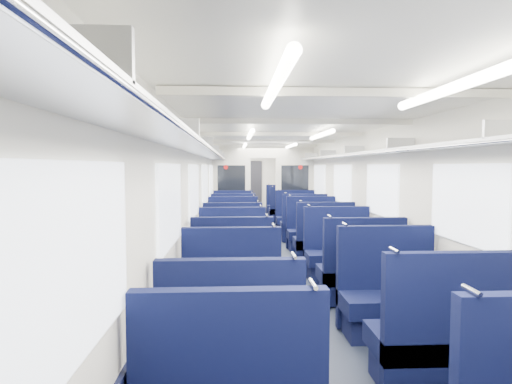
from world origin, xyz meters
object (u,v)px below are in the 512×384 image
object	(u,v)px
seat_18	(233,220)
seat_7	(389,300)
seat_17	(303,226)
seat_23	(282,208)
seat_13	(323,244)
seat_4	(231,359)
seat_15	(312,233)
seat_21	(286,211)
seat_8	(232,275)
seat_12	(233,245)
seat_20	(233,212)
end_door	(253,185)
seat_22	(233,208)
seat_16	(233,225)
seat_6	(232,304)
seat_5	(440,345)
seat_19	(296,220)
seat_11	(338,257)
seat_9	(361,276)
seat_14	(233,234)
bulkhead	(263,186)
seat_10	(233,258)

from	to	relation	value
seat_18	seat_7	bearing A→B (deg)	-76.21
seat_17	seat_23	xyz separation A→B (m)	(0.00, 4.59, 0.00)
seat_13	seat_4	bearing A→B (deg)	-109.91
seat_15	seat_21	xyz separation A→B (m)	(0.00, 4.46, 0.00)
seat_7	seat_17	xyz separation A→B (m)	(0.00, 5.56, 0.00)
seat_8	seat_12	world-z (taller)	same
seat_20	seat_21	world-z (taller)	same
end_door	seat_23	distance (m)	3.70
seat_8	seat_20	xyz separation A→B (m)	(0.00, 7.77, 0.00)
seat_22	seat_16	bearing A→B (deg)	-90.00
seat_6	seat_22	distance (m)	10.18
seat_5	seat_21	bearing A→B (deg)	90.00
seat_15	seat_19	world-z (taller)	same
seat_19	seat_17	bearing A→B (deg)	-90.00
seat_7	seat_16	xyz separation A→B (m)	(-1.66, 5.79, 0.00)
seat_11	seat_20	size ratio (longest dim) A/B	1.00
seat_11	seat_23	xyz separation A→B (m)	(0.00, 7.95, 0.00)
seat_4	seat_9	world-z (taller)	same
seat_22	seat_12	bearing A→B (deg)	-90.00
seat_5	seat_14	xyz separation A→B (m)	(-1.66, 5.61, 0.00)
bulkhead	seat_11	xyz separation A→B (m)	(0.83, -5.18, -0.87)
end_door	seat_21	bearing A→B (deg)	-80.08
seat_15	seat_19	xyz separation A→B (m)	(0.00, 2.35, 0.00)
seat_4	seat_14	distance (m)	5.76
seat_6	seat_8	bearing A→B (deg)	90.00
seat_6	seat_10	xyz separation A→B (m)	(0.00, 2.20, 0.00)
seat_15	bulkhead	bearing A→B (deg)	106.07
end_door	seat_8	world-z (taller)	end_door
seat_23	seat_12	bearing A→B (deg)	-103.59
seat_4	seat_7	bearing A→B (deg)	37.55
seat_14	seat_23	bearing A→B (deg)	73.65
seat_14	seat_15	xyz separation A→B (m)	(1.66, 0.01, 0.00)
seat_14	seat_22	world-z (taller)	same
seat_4	seat_7	size ratio (longest dim) A/B	1.00
seat_6	seat_17	bearing A→B (deg)	73.47
seat_8	seat_23	size ratio (longest dim) A/B	1.00
seat_12	seat_19	world-z (taller)	same
seat_8	seat_20	distance (m)	7.77
seat_16	seat_18	xyz separation A→B (m)	(0.00, 0.97, 0.00)
seat_10	seat_21	size ratio (longest dim) A/B	1.00
seat_6	seat_12	distance (m)	3.31
seat_16	seat_17	distance (m)	1.68
seat_13	seat_21	size ratio (longest dim) A/B	1.00
seat_6	seat_13	bearing A→B (deg)	63.58
seat_4	seat_13	bearing A→B (deg)	70.09
bulkhead	seat_10	bearing A→B (deg)	-99.05
seat_7	seat_17	distance (m)	5.56
seat_6	seat_12	bearing A→B (deg)	90.00
seat_15	seat_17	bearing A→B (deg)	90.00
bulkhead	seat_6	bearing A→B (deg)	-96.39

